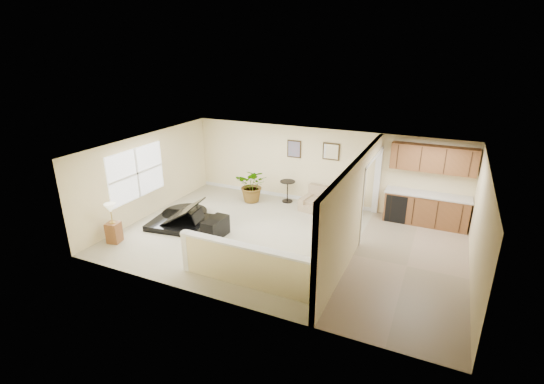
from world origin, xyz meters
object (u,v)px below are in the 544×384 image
at_px(loveseat, 328,201).
at_px(lamp_stand, 113,226).
at_px(accent_table, 288,188).
at_px(palm_plant, 253,185).
at_px(piano, 180,203).
at_px(piano_bench, 216,228).
at_px(small_plant, 345,209).

xyz_separation_m(loveseat, lamp_stand, (-4.53, -4.38, 0.12)).
distance_m(accent_table, palm_plant, 1.16).
bearing_deg(palm_plant, piano, -114.74).
height_order(loveseat, lamp_stand, lamp_stand).
bearing_deg(piano, piano_bench, -22.54).
height_order(piano_bench, small_plant, small_plant).
height_order(piano_bench, palm_plant, palm_plant).
height_order(piano, small_plant, piano).
distance_m(accent_table, small_plant, 2.15).
height_order(loveseat, small_plant, loveseat).
height_order(piano_bench, accent_table, accent_table).
xyz_separation_m(piano, piano_bench, (1.40, -0.35, -0.36)).
relative_size(piano_bench, loveseat, 0.47).
bearing_deg(accent_table, loveseat, -8.90).
height_order(piano, palm_plant, piano).
xyz_separation_m(accent_table, small_plant, (2.09, -0.47, -0.21)).
bearing_deg(palm_plant, lamp_stand, -115.84).
relative_size(palm_plant, lamp_stand, 1.09).
relative_size(piano_bench, lamp_stand, 0.74).
relative_size(piano_bench, accent_table, 1.12).
xyz_separation_m(accent_table, lamp_stand, (-3.07, -4.61, -0.00)).
relative_size(piano, palm_plant, 1.74).
bearing_deg(piano_bench, lamp_stand, -149.07).
xyz_separation_m(piano_bench, lamp_stand, (-2.29, -1.37, 0.19)).
relative_size(piano_bench, palm_plant, 0.68).
bearing_deg(small_plant, lamp_stand, -141.27).
bearing_deg(lamp_stand, piano_bench, 30.93).
distance_m(piano_bench, loveseat, 3.75).
xyz_separation_m(piano, accent_table, (2.17, 2.88, -0.17)).
bearing_deg(piano_bench, palm_plant, 95.83).
bearing_deg(loveseat, palm_plant, -166.51).
distance_m(piano_bench, accent_table, 3.33).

